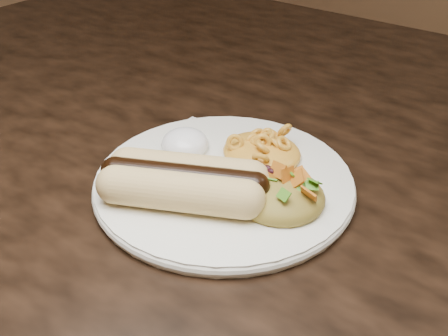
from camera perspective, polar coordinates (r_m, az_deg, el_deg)
The scene contains 7 objects.
table at distance 0.69m, azimuth 11.56°, elevation -3.46°, with size 1.60×0.90×0.75m.
plate at distance 0.54m, azimuth 0.00°, elevation -1.50°, with size 0.26×0.26×0.01m, color white.
hotdog at distance 0.49m, azimuth -4.40°, elevation -1.41°, with size 0.13×0.12×0.04m.
mac_and_cheese at distance 0.56m, azimuth 4.18°, elevation 2.82°, with size 0.09×0.08×0.03m, color gold.
sour_cream at distance 0.57m, azimuth -4.31°, elevation 3.33°, with size 0.05×0.05×0.03m, color white.
taco_salad at distance 0.49m, azimuth 6.02°, elevation -2.16°, with size 0.09×0.08×0.04m.
fork at distance 0.61m, azimuth -7.91°, elevation 2.47°, with size 0.02×0.13×0.00m, color white.
Camera 1 is at (0.21, -0.52, 1.06)m, focal length 42.00 mm.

